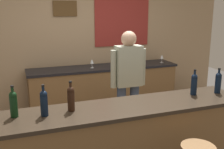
{
  "coord_description": "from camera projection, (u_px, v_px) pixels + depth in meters",
  "views": [
    {
      "loc": [
        -1.11,
        -2.88,
        1.92
      ],
      "look_at": [
        0.11,
        0.45,
        1.05
      ],
      "focal_mm": 43.62,
      "sensor_mm": 36.0,
      "label": 1
    }
  ],
  "objects": [
    {
      "name": "wine_glass_b",
      "position": [
        119.0,
        59.0,
        4.98
      ],
      "size": [
        0.07,
        0.07,
        0.16
      ],
      "color": "silver",
      "rests_on": "side_counter"
    },
    {
      "name": "side_counter",
      "position": [
        104.0,
        90.0,
        4.98
      ],
      "size": [
        2.7,
        0.56,
        0.9
      ],
      "color": "brown",
      "rests_on": "ground_plane"
    },
    {
      "name": "wine_glass_c",
      "position": [
        162.0,
        57.0,
        5.19
      ],
      "size": [
        0.07,
        0.07,
        0.16
      ],
      "color": "silver",
      "rests_on": "side_counter"
    },
    {
      "name": "wine_bottle_c",
      "position": [
        71.0,
        98.0,
        2.69
      ],
      "size": [
        0.07,
        0.07,
        0.31
      ],
      "color": "black",
      "rests_on": "bar_counter"
    },
    {
      "name": "wine_bottle_e",
      "position": [
        218.0,
        82.0,
        3.26
      ],
      "size": [
        0.07,
        0.07,
        0.31
      ],
      "color": "black",
      "rests_on": "bar_counter"
    },
    {
      "name": "back_wall",
      "position": [
        77.0,
        36.0,
        4.97
      ],
      "size": [
        6.0,
        0.09,
        2.8
      ],
      "color": "tan",
      "rests_on": "ground_plane"
    },
    {
      "name": "bartender",
      "position": [
        128.0,
        80.0,
        3.8
      ],
      "size": [
        0.52,
        0.21,
        1.62
      ],
      "color": "#384766",
      "rests_on": "ground_plane"
    },
    {
      "name": "wine_bottle_b",
      "position": [
        44.0,
        102.0,
        2.56
      ],
      "size": [
        0.07,
        0.07,
        0.31
      ],
      "color": "black",
      "rests_on": "bar_counter"
    },
    {
      "name": "wine_glass_a",
      "position": [
        92.0,
        62.0,
        4.73
      ],
      "size": [
        0.07,
        0.07,
        0.16
      ],
      "color": "silver",
      "rests_on": "side_counter"
    },
    {
      "name": "wine_bottle_d",
      "position": [
        194.0,
        83.0,
        3.19
      ],
      "size": [
        0.07,
        0.07,
        0.31
      ],
      "color": "black",
      "rests_on": "bar_counter"
    },
    {
      "name": "bar_counter",
      "position": [
        129.0,
        145.0,
        2.97
      ],
      "size": [
        2.65,
        0.6,
        0.92
      ],
      "color": "brown",
      "rests_on": "ground_plane"
    },
    {
      "name": "wine_bottle_a",
      "position": [
        13.0,
        103.0,
        2.53
      ],
      "size": [
        0.07,
        0.07,
        0.31
      ],
      "color": "black",
      "rests_on": "bar_counter"
    }
  ]
}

